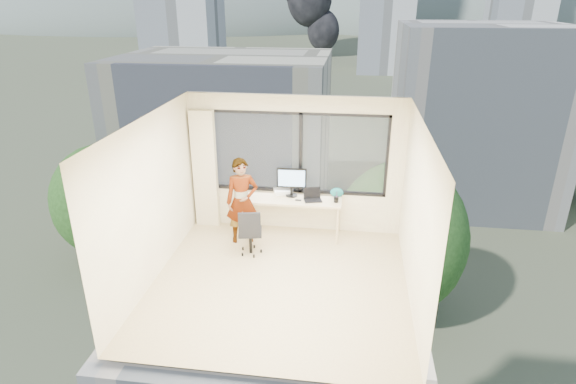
% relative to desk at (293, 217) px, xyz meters
% --- Properties ---
extents(floor, '(4.00, 4.00, 0.01)m').
position_rel_desk_xyz_m(floor, '(0.00, -1.66, -0.38)').
color(floor, tan).
rests_on(floor, ground).
extents(ceiling, '(4.00, 4.00, 0.01)m').
position_rel_desk_xyz_m(ceiling, '(0.00, -1.66, 2.23)').
color(ceiling, white).
rests_on(ceiling, ground).
extents(wall_front, '(4.00, 0.01, 2.60)m').
position_rel_desk_xyz_m(wall_front, '(0.00, -3.66, 0.93)').
color(wall_front, beige).
rests_on(wall_front, ground).
extents(wall_left, '(0.01, 4.00, 2.60)m').
position_rel_desk_xyz_m(wall_left, '(-2.00, -1.66, 0.93)').
color(wall_left, beige).
rests_on(wall_left, ground).
extents(wall_right, '(0.01, 4.00, 2.60)m').
position_rel_desk_xyz_m(wall_right, '(2.00, -1.66, 0.93)').
color(wall_right, beige).
rests_on(wall_right, ground).
extents(window_wall, '(3.30, 0.16, 1.55)m').
position_rel_desk_xyz_m(window_wall, '(0.05, 0.34, 1.15)').
color(window_wall, black).
rests_on(window_wall, ground).
extents(curtain, '(0.45, 0.14, 2.30)m').
position_rel_desk_xyz_m(curtain, '(-1.72, 0.22, 0.77)').
color(curtain, beige).
rests_on(curtain, floor).
extents(desk, '(1.80, 0.60, 0.75)m').
position_rel_desk_xyz_m(desk, '(0.00, 0.00, 0.00)').
color(desk, beige).
rests_on(desk, floor).
extents(chair, '(0.52, 0.52, 0.88)m').
position_rel_desk_xyz_m(chair, '(-0.65, -0.79, 0.07)').
color(chair, black).
rests_on(chair, floor).
extents(person, '(0.67, 0.53, 1.59)m').
position_rel_desk_xyz_m(person, '(-0.88, -0.35, 0.42)').
color(person, '#2D2D33').
rests_on(person, floor).
extents(monitor, '(0.56, 0.14, 0.55)m').
position_rel_desk_xyz_m(monitor, '(-0.04, 0.12, 0.65)').
color(monitor, black).
rests_on(monitor, desk).
extents(game_console, '(0.38, 0.35, 0.07)m').
position_rel_desk_xyz_m(game_console, '(-0.23, 0.23, 0.41)').
color(game_console, white).
rests_on(game_console, desk).
extents(laptop, '(0.39, 0.40, 0.20)m').
position_rel_desk_xyz_m(laptop, '(0.38, -0.05, 0.48)').
color(laptop, black).
rests_on(laptop, desk).
extents(cellphone, '(0.11, 0.06, 0.01)m').
position_rel_desk_xyz_m(cellphone, '(0.11, -0.08, 0.38)').
color(cellphone, black).
rests_on(cellphone, desk).
extents(pen_cup, '(0.11, 0.11, 0.11)m').
position_rel_desk_xyz_m(pen_cup, '(0.80, -0.06, 0.43)').
color(pen_cup, black).
rests_on(pen_cup, desk).
extents(handbag, '(0.26, 0.18, 0.19)m').
position_rel_desk_xyz_m(handbag, '(0.80, 0.17, 0.47)').
color(handbag, '#0E5155').
rests_on(handbag, desk).
extents(exterior_ground, '(400.00, 400.00, 0.04)m').
position_rel_desk_xyz_m(exterior_ground, '(0.00, 118.34, -14.38)').
color(exterior_ground, '#515B3D').
rests_on(exterior_ground, ground).
extents(near_bldg_a, '(16.00, 12.00, 14.00)m').
position_rel_desk_xyz_m(near_bldg_a, '(-9.00, 28.34, -7.38)').
color(near_bldg_a, beige).
rests_on(near_bldg_a, exterior_ground).
extents(near_bldg_b, '(14.00, 13.00, 16.00)m').
position_rel_desk_xyz_m(near_bldg_b, '(12.00, 36.34, -6.38)').
color(near_bldg_b, white).
rests_on(near_bldg_b, exterior_ground).
extents(far_tower_a, '(14.00, 14.00, 28.00)m').
position_rel_desk_xyz_m(far_tower_a, '(-35.00, 93.34, -0.38)').
color(far_tower_a, silver).
rests_on(far_tower_a, exterior_ground).
extents(far_tower_b, '(13.00, 13.00, 30.00)m').
position_rel_desk_xyz_m(far_tower_b, '(8.00, 118.34, 0.62)').
color(far_tower_b, silver).
rests_on(far_tower_b, exterior_ground).
extents(far_tower_c, '(15.00, 15.00, 26.00)m').
position_rel_desk_xyz_m(far_tower_c, '(45.00, 138.34, -1.38)').
color(far_tower_c, silver).
rests_on(far_tower_c, exterior_ground).
extents(far_tower_d, '(16.00, 14.00, 22.00)m').
position_rel_desk_xyz_m(far_tower_d, '(-60.00, 148.34, -3.38)').
color(far_tower_d, silver).
rests_on(far_tower_d, exterior_ground).
extents(hill_a, '(288.00, 216.00, 90.00)m').
position_rel_desk_xyz_m(hill_a, '(-120.00, 318.34, -14.38)').
color(hill_a, slate).
rests_on(hill_a, exterior_ground).
extents(hill_b, '(300.00, 220.00, 96.00)m').
position_rel_desk_xyz_m(hill_b, '(100.00, 318.34, -14.38)').
color(hill_b, slate).
rests_on(hill_b, exterior_ground).
extents(tree_a, '(7.00, 7.00, 8.00)m').
position_rel_desk_xyz_m(tree_a, '(-16.00, 20.34, -10.38)').
color(tree_a, '#234A18').
rests_on(tree_a, exterior_ground).
extents(tree_b, '(7.60, 7.60, 9.00)m').
position_rel_desk_xyz_m(tree_b, '(4.00, 16.34, -9.88)').
color(tree_b, '#234A18').
rests_on(tree_b, exterior_ground).
extents(tree_c, '(8.40, 8.40, 10.00)m').
position_rel_desk_xyz_m(tree_c, '(22.00, 38.34, -9.38)').
color(tree_c, '#234A18').
rests_on(tree_c, exterior_ground).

